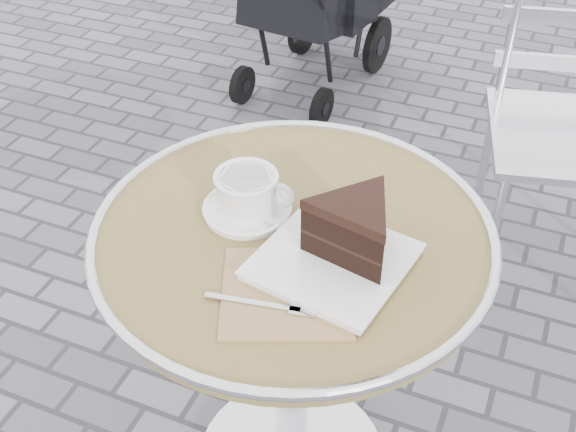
% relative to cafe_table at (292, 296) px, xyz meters
% --- Properties ---
extents(cafe_table, '(0.72, 0.72, 0.74)m').
position_rel_cafe_table_xyz_m(cafe_table, '(0.00, 0.00, 0.00)').
color(cafe_table, silver).
rests_on(cafe_table, ground).
extents(cappuccino_set, '(0.18, 0.16, 0.08)m').
position_rel_cafe_table_xyz_m(cappuccino_set, '(-0.09, 0.02, 0.20)').
color(cappuccino_set, white).
rests_on(cappuccino_set, cafe_table).
extents(cake_plate_set, '(0.34, 0.37, 0.12)m').
position_rel_cafe_table_xyz_m(cake_plate_set, '(0.11, -0.04, 0.22)').
color(cake_plate_set, '#9C7655').
rests_on(cake_plate_set, cafe_table).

